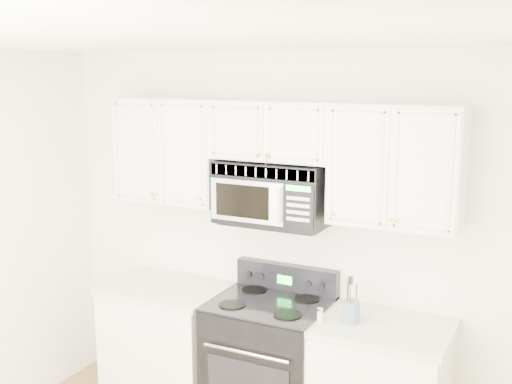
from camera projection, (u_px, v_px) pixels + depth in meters
The scene contains 8 objects.
room at pixel (131, 325), 2.99m from camera, with size 3.51×3.51×2.61m.
base_cabinet_left at pixel (168, 348), 4.77m from camera, with size 0.86×0.65×0.92m.
range at pixel (270, 365), 4.38m from camera, with size 0.76×0.69×1.12m.
upper_cabinets at pixel (275, 151), 4.26m from camera, with size 2.44×0.37×0.75m.
microwave at pixel (273, 193), 4.29m from camera, with size 0.75×0.43×0.42m.
utensil_crock at pixel (351, 310), 3.99m from camera, with size 0.11×0.11×0.30m.
shaker_salt at pixel (320, 315), 3.99m from camera, with size 0.04×0.04×0.09m.
shaker_pepper at pixel (347, 314), 4.00m from camera, with size 0.04×0.04×0.10m.
Camera 1 is at (1.78, -2.26, 2.49)m, focal length 45.00 mm.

